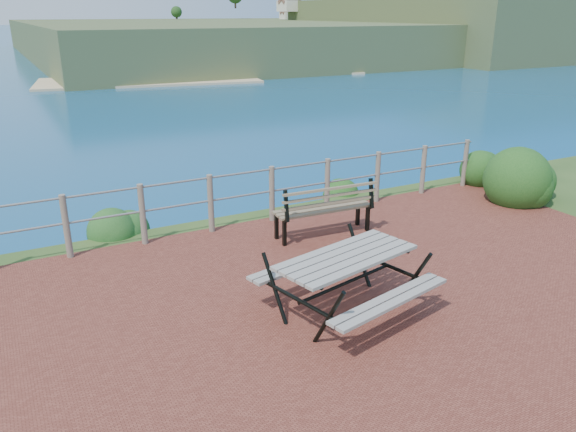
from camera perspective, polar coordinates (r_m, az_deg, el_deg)
name	(u,v)px	position (r m, az deg, el deg)	size (l,w,h in m)	color
ground	(386,301)	(7.53, 9.90, -8.47)	(10.00, 7.00, 0.12)	brown
safety_railing	(272,191)	(9.94, -1.65, 2.57)	(9.40, 0.10, 1.00)	#6B5B4C
distant_bay	(420,23)	(273.14, 13.30, 18.50)	(290.00, 232.36, 24.00)	#405329
picnic_table	(346,277)	(6.96, 5.90, -6.23)	(1.93, 1.54, 0.76)	gray
park_bench	(323,201)	(9.27, 3.61, 1.58)	(1.70, 0.51, 0.95)	brown
shrub_right_front	(530,200)	(12.25, 23.35, 1.48)	(1.34, 1.34, 1.90)	#144115
shrub_right_edge	(485,183)	(13.12, 19.38, 3.17)	(1.08, 1.08, 1.54)	#144115
shrub_lip_west	(119,232)	(10.05, -16.78, -1.57)	(0.87, 0.87, 0.65)	#20521F
shrub_lip_east	(335,194)	(11.70, 4.80, 2.29)	(0.70, 0.70, 0.41)	#144115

